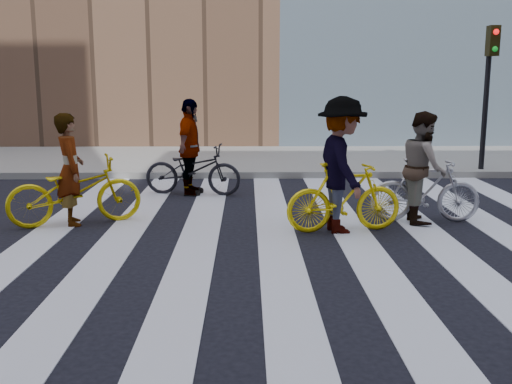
{
  "coord_description": "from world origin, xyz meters",
  "views": [
    {
      "loc": [
        -0.97,
        -8.1,
        2.24
      ],
      "look_at": [
        -0.84,
        0.3,
        0.61
      ],
      "focal_mm": 42.0,
      "sensor_mm": 36.0,
      "label": 1
    }
  ],
  "objects_px": {
    "rider_left": "(70,170)",
    "rider_rear": "(190,147)",
    "bike_yellow_right": "(344,197)",
    "bike_silver_mid": "(425,190)",
    "bike_dark_rear": "(193,170)",
    "bike_yellow_left": "(75,191)",
    "rider_right": "(342,165)",
    "traffic_signal": "(489,74)",
    "rider_mid": "(423,167)"
  },
  "relations": [
    {
      "from": "traffic_signal",
      "to": "rider_left",
      "type": "distance_m",
      "value": 9.3
    },
    {
      "from": "rider_mid",
      "to": "rider_rear",
      "type": "xyz_separation_m",
      "value": [
        -3.8,
        2.23,
        0.05
      ]
    },
    {
      "from": "bike_yellow_left",
      "to": "bike_dark_rear",
      "type": "height_order",
      "value": "bike_yellow_left"
    },
    {
      "from": "rider_mid",
      "to": "rider_right",
      "type": "bearing_deg",
      "value": 118.83
    },
    {
      "from": "traffic_signal",
      "to": "rider_left",
      "type": "xyz_separation_m",
      "value": [
        -8.05,
        -4.44,
        -1.43
      ]
    },
    {
      "from": "bike_dark_rear",
      "to": "rider_mid",
      "type": "distance_m",
      "value": 4.38
    },
    {
      "from": "traffic_signal",
      "to": "rider_left",
      "type": "relative_size",
      "value": 1.95
    },
    {
      "from": "rider_left",
      "to": "rider_mid",
      "type": "height_order",
      "value": "rider_mid"
    },
    {
      "from": "bike_yellow_left",
      "to": "bike_yellow_right",
      "type": "relative_size",
      "value": 1.17
    },
    {
      "from": "bike_silver_mid",
      "to": "rider_rear",
      "type": "xyz_separation_m",
      "value": [
        -3.85,
        2.23,
        0.41
      ]
    },
    {
      "from": "rider_left",
      "to": "rider_rear",
      "type": "bearing_deg",
      "value": -55.7
    },
    {
      "from": "rider_left",
      "to": "bike_dark_rear",
      "type": "bearing_deg",
      "value": -56.54
    },
    {
      "from": "rider_rear",
      "to": "bike_yellow_left",
      "type": "bearing_deg",
      "value": 155.46
    },
    {
      "from": "bike_yellow_right",
      "to": "rider_left",
      "type": "distance_m",
      "value": 4.13
    },
    {
      "from": "bike_silver_mid",
      "to": "rider_right",
      "type": "xyz_separation_m",
      "value": [
        -1.41,
        -0.59,
        0.48
      ]
    },
    {
      "from": "traffic_signal",
      "to": "rider_rear",
      "type": "relative_size",
      "value": 1.82
    },
    {
      "from": "traffic_signal",
      "to": "rider_rear",
      "type": "distance_m",
      "value": 6.93
    },
    {
      "from": "rider_left",
      "to": "rider_rear",
      "type": "distance_m",
      "value": 2.82
    },
    {
      "from": "rider_rear",
      "to": "traffic_signal",
      "type": "bearing_deg",
      "value": -62.94
    },
    {
      "from": "bike_yellow_left",
      "to": "rider_rear",
      "type": "relative_size",
      "value": 1.09
    },
    {
      "from": "rider_rear",
      "to": "rider_right",
      "type": "bearing_deg",
      "value": -130.16
    },
    {
      "from": "rider_right",
      "to": "bike_yellow_left",
      "type": "bearing_deg",
      "value": 74.18
    },
    {
      "from": "rider_rear",
      "to": "rider_left",
      "type": "bearing_deg",
      "value": 154.61
    },
    {
      "from": "bike_yellow_right",
      "to": "bike_dark_rear",
      "type": "relative_size",
      "value": 0.92
    },
    {
      "from": "rider_right",
      "to": "rider_rear",
      "type": "relative_size",
      "value": 1.07
    },
    {
      "from": "bike_dark_rear",
      "to": "bike_yellow_left",
      "type": "bearing_deg",
      "value": 154.61
    },
    {
      "from": "bike_silver_mid",
      "to": "rider_left",
      "type": "bearing_deg",
      "value": 96.34
    },
    {
      "from": "traffic_signal",
      "to": "bike_silver_mid",
      "type": "bearing_deg",
      "value": -120.92
    },
    {
      "from": "bike_yellow_right",
      "to": "rider_rear",
      "type": "xyz_separation_m",
      "value": [
        -2.5,
        2.82,
        0.4
      ]
    },
    {
      "from": "bike_dark_rear",
      "to": "rider_left",
      "type": "height_order",
      "value": "rider_left"
    },
    {
      "from": "rider_rear",
      "to": "bike_yellow_right",
      "type": "bearing_deg",
      "value": -129.59
    },
    {
      "from": "bike_yellow_left",
      "to": "bike_silver_mid",
      "type": "xyz_separation_m",
      "value": [
        5.4,
        0.1,
        -0.02
      ]
    },
    {
      "from": "traffic_signal",
      "to": "rider_mid",
      "type": "xyz_separation_m",
      "value": [
        -2.65,
        -4.35,
        -1.42
      ]
    },
    {
      "from": "traffic_signal",
      "to": "bike_silver_mid",
      "type": "distance_m",
      "value": 5.37
    },
    {
      "from": "bike_silver_mid",
      "to": "bike_dark_rear",
      "type": "xyz_separation_m",
      "value": [
        -3.8,
        2.23,
        -0.01
      ]
    },
    {
      "from": "bike_yellow_left",
      "to": "rider_rear",
      "type": "xyz_separation_m",
      "value": [
        1.54,
        2.33,
        0.39
      ]
    },
    {
      "from": "traffic_signal",
      "to": "rider_right",
      "type": "xyz_separation_m",
      "value": [
        -4.01,
        -4.94,
        -1.3
      ]
    },
    {
      "from": "bike_dark_rear",
      "to": "rider_right",
      "type": "distance_m",
      "value": 3.74
    },
    {
      "from": "bike_yellow_left",
      "to": "rider_right",
      "type": "bearing_deg",
      "value": -118.45
    },
    {
      "from": "traffic_signal",
      "to": "bike_yellow_right",
      "type": "height_order",
      "value": "traffic_signal"
    },
    {
      "from": "bike_yellow_left",
      "to": "rider_right",
      "type": "distance_m",
      "value": 4.04
    },
    {
      "from": "bike_dark_rear",
      "to": "rider_mid",
      "type": "relative_size",
      "value": 1.08
    },
    {
      "from": "bike_yellow_right",
      "to": "rider_rear",
      "type": "bearing_deg",
      "value": 32.73
    },
    {
      "from": "bike_dark_rear",
      "to": "rider_rear",
      "type": "height_order",
      "value": "rider_rear"
    },
    {
      "from": "traffic_signal",
      "to": "bike_yellow_right",
      "type": "relative_size",
      "value": 1.95
    },
    {
      "from": "traffic_signal",
      "to": "bike_yellow_left",
      "type": "distance_m",
      "value": 9.32
    },
    {
      "from": "bike_yellow_right",
      "to": "traffic_signal",
      "type": "bearing_deg",
      "value": -47.48
    },
    {
      "from": "bike_dark_rear",
      "to": "rider_left",
      "type": "distance_m",
      "value": 2.87
    },
    {
      "from": "bike_yellow_left",
      "to": "rider_left",
      "type": "distance_m",
      "value": 0.33
    },
    {
      "from": "rider_rear",
      "to": "bike_dark_rear",
      "type": "bearing_deg",
      "value": -81.05
    }
  ]
}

